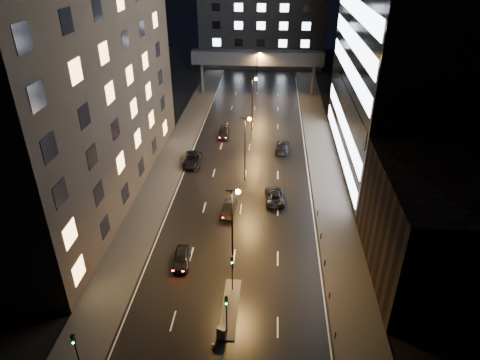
{
  "coord_description": "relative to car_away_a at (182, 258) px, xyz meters",
  "views": [
    {
      "loc": [
        3.65,
        -28.47,
        31.8
      ],
      "look_at": [
        -0.18,
        20.9,
        4.0
      ],
      "focal_mm": 32.0,
      "sensor_mm": 36.0,
      "label": 1
    }
  ],
  "objects": [
    {
      "name": "cone_a",
      "position": [
        4.99,
        -10.98,
        -0.52
      ],
      "size": [
        0.37,
        0.37,
        0.47
      ],
      "primitive_type": "cone",
      "rotation": [
        0.0,
        0.0,
        0.17
      ],
      "color": "orange",
      "rests_on": "ground"
    },
    {
      "name": "traffic_signal_corner",
      "position": [
        -5.74,
        -14.33,
        2.18
      ],
      "size": [
        0.28,
        0.34,
        4.4
      ],
      "color": "black",
      "rests_on": "ground"
    },
    {
      "name": "traffic_signal_far",
      "position": [
        6.06,
        -9.33,
        2.33
      ],
      "size": [
        0.28,
        0.34,
        4.4
      ],
      "color": "black",
      "rests_on": "median_island"
    },
    {
      "name": "streetlight_mid_b",
      "position": [
        5.92,
        39.68,
        5.74
      ],
      "size": [
        1.45,
        0.5,
        10.15
      ],
      "color": "black",
      "rests_on": "ground"
    },
    {
      "name": "car_toward_a",
      "position": [
        10.29,
        14.26,
        -0.0
      ],
      "size": [
        2.91,
        5.61,
        1.51
      ],
      "primitive_type": "imported",
      "rotation": [
        0.0,
        0.0,
        3.22
      ],
      "color": "black",
      "rests_on": "ground"
    },
    {
      "name": "car_away_b",
      "position": [
        4.26,
        10.45,
        -0.02
      ],
      "size": [
        1.93,
        4.6,
        1.48
      ],
      "primitive_type": "imported",
      "rotation": [
        0.0,
        0.0,
        -0.08
      ],
      "color": "black",
      "rests_on": "ground"
    },
    {
      "name": "streetlight_mid_a",
      "position": [
        5.92,
        19.68,
        5.74
      ],
      "size": [
        1.45,
        0.5,
        10.15
      ],
      "color": "black",
      "rests_on": "ground"
    },
    {
      "name": "building_right_low",
      "position": [
        25.76,
        0.68,
        5.24
      ],
      "size": [
        10.0,
        18.0,
        12.0
      ],
      "primitive_type": "cube",
      "color": "black",
      "rests_on": "ground"
    },
    {
      "name": "car_away_a",
      "position": [
        0.0,
        0.0,
        0.0
      ],
      "size": [
        2.17,
        4.6,
        1.52
      ],
      "primitive_type": "imported",
      "rotation": [
        0.0,
        0.0,
        0.09
      ],
      "color": "black",
      "rests_on": "ground"
    },
    {
      "name": "median_island",
      "position": [
        6.06,
        -6.32,
        -0.69
      ],
      "size": [
        1.6,
        8.0,
        0.15
      ],
      "primitive_type": "cube",
      "color": "#383533",
      "rests_on": "ground"
    },
    {
      "name": "streetlight_near",
      "position": [
        5.92,
        -0.32,
        5.74
      ],
      "size": [
        1.45,
        0.5,
        10.15
      ],
      "color": "black",
      "rests_on": "ground"
    },
    {
      "name": "car_toward_b",
      "position": [
        11.49,
        30.57,
        0.04
      ],
      "size": [
        2.67,
        5.7,
        1.61
      ],
      "primitive_type": "imported",
      "rotation": [
        0.0,
        0.0,
        3.07
      ],
      "color": "black",
      "rests_on": "ground"
    },
    {
      "name": "building_right_glass",
      "position": [
        30.76,
        27.68,
        21.74
      ],
      "size": [
        20.0,
        36.0,
        45.0
      ],
      "primitive_type": "cube",
      "color": "black",
      "rests_on": "ground"
    },
    {
      "name": "skybridge",
      "position": [
        5.76,
        61.68,
        7.58
      ],
      "size": [
        30.0,
        3.0,
        10.0
      ],
      "color": "#333335",
      "rests_on": "ground"
    },
    {
      "name": "bollard_row",
      "position": [
        15.96,
        -1.82,
        -0.31
      ],
      "size": [
        0.12,
        25.12,
        0.9
      ],
      "color": "black",
      "rests_on": "ground"
    },
    {
      "name": "building_far",
      "position": [
        5.76,
        89.68,
        11.74
      ],
      "size": [
        34.0,
        14.0,
        25.0
      ],
      "primitive_type": "cube",
      "color": "#333335",
      "rests_on": "ground"
    },
    {
      "name": "sidewalk_right",
      "position": [
        18.26,
        26.68,
        -0.69
      ],
      "size": [
        5.0,
        110.0,
        0.15
      ],
      "primitive_type": "cube",
      "color": "#383533",
      "rests_on": "ground"
    },
    {
      "name": "utility_cabinet",
      "position": [
        5.66,
        -10.02,
        -0.01
      ],
      "size": [
        0.94,
        0.75,
        1.2
      ],
      "primitive_type": "cube",
      "rotation": [
        0.0,
        0.0,
        -0.37
      ],
      "color": "#454547",
      "rests_on": "median_island"
    },
    {
      "name": "sidewalk_left",
      "position": [
        -6.74,
        26.68,
        -0.69
      ],
      "size": [
        5.0,
        110.0,
        0.15
      ],
      "primitive_type": "cube",
      "color": "#383533",
      "rests_on": "ground"
    },
    {
      "name": "traffic_signal_near",
      "position": [
        6.06,
        -3.83,
        2.33
      ],
      "size": [
        0.28,
        0.34,
        4.4
      ],
      "color": "black",
      "rests_on": "median_island"
    },
    {
      "name": "building_left",
      "position": [
        -16.74,
        15.68,
        19.24
      ],
      "size": [
        15.0,
        48.0,
        40.0
      ],
      "primitive_type": "cube",
      "color": "#2D2319",
      "rests_on": "ground"
    },
    {
      "name": "car_away_c",
      "position": [
        -3.07,
        24.42,
        0.05
      ],
      "size": [
        3.01,
        5.99,
        1.63
      ],
      "primitive_type": "imported",
      "rotation": [
        0.0,
        0.0,
        0.06
      ],
      "color": "black",
      "rests_on": "ground"
    },
    {
      "name": "car_away_d",
      "position": [
        0.79,
        35.86,
        -0.06
      ],
      "size": [
        2.24,
        4.91,
        1.39
      ],
      "primitive_type": "imported",
      "rotation": [
        0.0,
        0.0,
        0.06
      ],
      "color": "black",
      "rests_on": "ground"
    },
    {
      "name": "streetlight_far",
      "position": [
        5.92,
        59.68,
        5.74
      ],
      "size": [
        1.45,
        0.5,
        10.15
      ],
      "color": "black",
      "rests_on": "ground"
    },
    {
      "name": "ground",
      "position": [
        5.76,
        31.68,
        -0.76
      ],
      "size": [
        160.0,
        160.0,
        0.0
      ],
      "primitive_type": "plane",
      "color": "black",
      "rests_on": "ground"
    }
  ]
}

